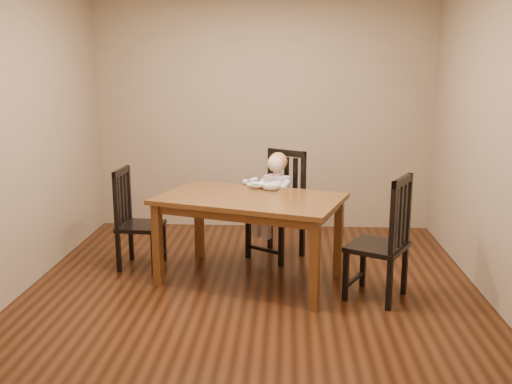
# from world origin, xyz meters

# --- Properties ---
(room) EXTENTS (4.01, 4.01, 2.71)m
(room) POSITION_xyz_m (0.00, 0.00, 1.35)
(room) COLOR #47220F
(room) RESTS_ON ground
(dining_table) EXTENTS (1.82, 1.41, 0.80)m
(dining_table) POSITION_xyz_m (-0.04, 0.14, 0.70)
(dining_table) COLOR #4D3111
(dining_table) RESTS_ON room
(chair_child) EXTENTS (0.64, 0.64, 1.10)m
(chair_child) POSITION_xyz_m (0.21, 0.87, 0.53)
(chair_child) COLOR black
(chair_child) RESTS_ON room
(chair_left) EXTENTS (0.43, 0.45, 0.97)m
(chair_left) POSITION_xyz_m (-1.17, 0.48, 0.47)
(chair_left) COLOR black
(chair_left) RESTS_ON room
(chair_right) EXTENTS (0.61, 0.61, 1.07)m
(chair_right) POSITION_xyz_m (1.10, -0.21, 0.51)
(chair_right) COLOR black
(chair_right) RESTS_ON room
(toddler) EXTENTS (0.50, 0.52, 0.56)m
(toddler) POSITION_xyz_m (0.18, 0.83, 0.67)
(toddler) COLOR silver
(toddler) RESTS_ON chair_child
(bowl_peas) EXTENTS (0.20, 0.20, 0.04)m
(bowl_peas) POSITION_xyz_m (0.00, 0.51, 0.82)
(bowl_peas) COLOR white
(bowl_peas) RESTS_ON dining_table
(bowl_veg) EXTENTS (0.21, 0.21, 0.06)m
(bowl_veg) POSITION_xyz_m (0.15, 0.43, 0.83)
(bowl_veg) COLOR white
(bowl_veg) RESTS_ON dining_table
(fork) EXTENTS (0.07, 0.10, 0.04)m
(fork) POSITION_xyz_m (-0.04, 0.50, 0.84)
(fork) COLOR silver
(fork) RESTS_ON bowl_peas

